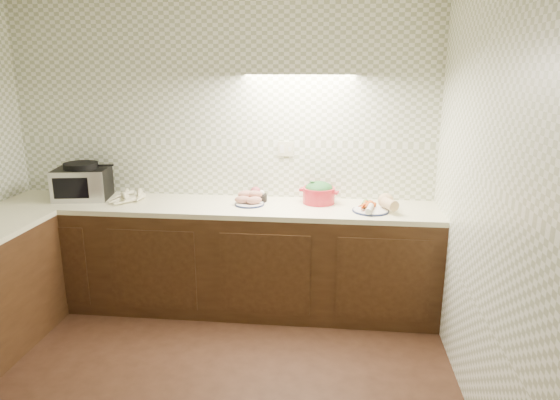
# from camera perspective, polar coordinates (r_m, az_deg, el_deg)

# --- Properties ---
(room) EXTENTS (3.60, 3.60, 2.60)m
(room) POSITION_cam_1_polar(r_m,az_deg,el_deg) (2.56, -15.85, 6.28)
(room) COLOR black
(room) RESTS_ON ground
(counter) EXTENTS (3.60, 3.60, 0.90)m
(counter) POSITION_cam_1_polar(r_m,az_deg,el_deg) (3.77, -20.47, -10.12)
(counter) COLOR black
(counter) RESTS_ON ground
(toaster_oven) EXTENTS (0.48, 0.41, 0.31)m
(toaster_oven) POSITION_cam_1_polar(r_m,az_deg,el_deg) (4.54, -21.66, 1.93)
(toaster_oven) COLOR black
(toaster_oven) RESTS_ON counter
(parsnip_pile) EXTENTS (0.35, 0.34, 0.08)m
(parsnip_pile) POSITION_cam_1_polar(r_m,az_deg,el_deg) (4.34, -17.29, 0.22)
(parsnip_pile) COLOR beige
(parsnip_pile) RESTS_ON counter
(sweet_potato_plate) EXTENTS (0.24, 0.24, 0.11)m
(sweet_potato_plate) POSITION_cam_1_polar(r_m,az_deg,el_deg) (4.06, -3.51, 0.05)
(sweet_potato_plate) COLOR #121A3F
(sweet_potato_plate) RESTS_ON counter
(onion_bowl) EXTENTS (0.16, 0.16, 0.12)m
(onion_bowl) POSITION_cam_1_polar(r_m,az_deg,el_deg) (4.16, -2.63, 0.48)
(onion_bowl) COLOR black
(onion_bowl) RESTS_ON counter
(dutch_oven) EXTENTS (0.33, 0.33, 0.18)m
(dutch_oven) POSITION_cam_1_polar(r_m,az_deg,el_deg) (4.10, 4.46, 0.85)
(dutch_oven) COLOR #B41D2A
(dutch_oven) RESTS_ON counter
(veg_plate) EXTENTS (0.36, 0.36, 0.13)m
(veg_plate) POSITION_cam_1_polar(r_m,az_deg,el_deg) (3.96, 11.06, -0.52)
(veg_plate) COLOR #121A3F
(veg_plate) RESTS_ON counter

